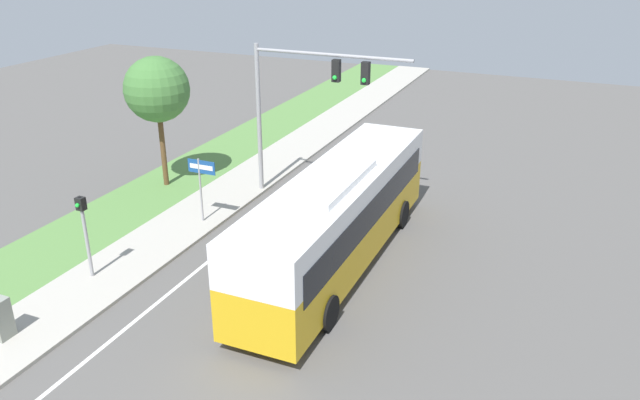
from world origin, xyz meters
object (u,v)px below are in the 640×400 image
(pedestrian_signal, at_px, (84,224))
(street_sign, at_px, (201,178))
(signal_gantry, at_px, (301,92))
(bus, at_px, (339,213))

(pedestrian_signal, xyz_separation_m, street_sign, (1.08, 5.33, -0.08))
(signal_gantry, bearing_deg, street_sign, -121.86)
(bus, bearing_deg, signal_gantry, 126.48)
(signal_gantry, xyz_separation_m, street_sign, (-2.54, -4.09, -2.83))
(bus, bearing_deg, street_sign, 171.35)
(street_sign, bearing_deg, signal_gantry, 58.14)
(pedestrian_signal, distance_m, street_sign, 5.44)
(bus, relative_size, pedestrian_signal, 4.11)
(signal_gantry, xyz_separation_m, pedestrian_signal, (-3.63, -9.42, -2.75))
(bus, height_order, street_sign, bus)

